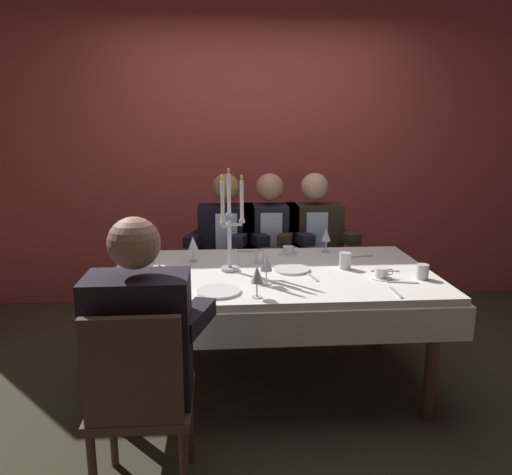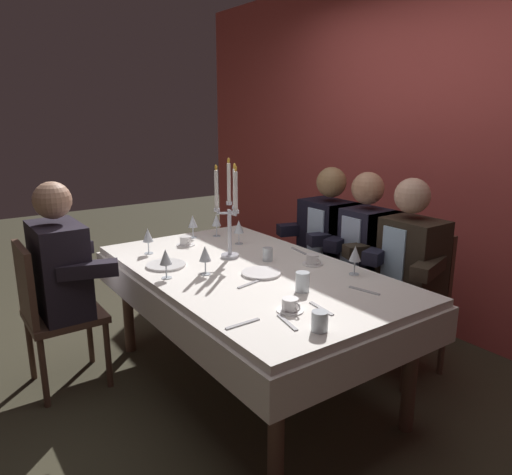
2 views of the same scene
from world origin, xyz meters
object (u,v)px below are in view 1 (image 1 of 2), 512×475
at_px(wine_glass_1, 136,252).
at_px(seated_diner_2, 269,238).
at_px(wine_glass_0, 326,236).
at_px(seated_diner_1, 226,239).
at_px(water_tumbler_0, 260,257).
at_px(wine_glass_2, 266,264).
at_px(coffee_cup_2, 289,251).
at_px(wine_glass_5, 193,244).
at_px(coffee_cup_0, 382,274).
at_px(dinner_plate_0, 219,291).
at_px(wine_glass_4, 150,245).
at_px(seated_diner_0, 139,338).
at_px(wine_glass_6, 257,276).
at_px(water_tumbler_2, 422,272).
at_px(wine_glass_3, 160,272).
at_px(water_tumbler_1, 345,261).
at_px(dinner_plate_1, 291,269).
at_px(seated_diner_3, 313,238).
at_px(dining_table, 272,290).
at_px(candelabra, 229,225).
at_px(coffee_cup_1, 159,272).

distance_m(wine_glass_1, seated_diner_2, 1.20).
distance_m(wine_glass_0, seated_diner_1, 0.83).
relative_size(water_tumbler_0, seated_diner_1, 0.07).
xyz_separation_m(wine_glass_2, coffee_cup_2, (0.21, 0.61, -0.09)).
distance_m(coffee_cup_2, seated_diner_2, 0.54).
bearing_deg(wine_glass_5, coffee_cup_0, -21.74).
height_order(dinner_plate_0, wine_glass_4, wine_glass_4).
height_order(wine_glass_1, wine_glass_4, same).
bearing_deg(wine_glass_4, coffee_cup_0, -17.10).
bearing_deg(seated_diner_0, wine_glass_6, 39.98).
height_order(wine_glass_1, water_tumbler_2, wine_glass_1).
bearing_deg(wine_glass_3, water_tumbler_1, 18.96).
bearing_deg(coffee_cup_0, wine_glass_0, 107.40).
height_order(dinner_plate_1, wine_glass_1, wine_glass_1).
height_order(dinner_plate_1, seated_diner_3, seated_diner_3).
relative_size(wine_glass_0, seated_diner_2, 0.13).
distance_m(wine_glass_4, water_tumbler_1, 1.21).
height_order(water_tumbler_1, seated_diner_2, seated_diner_2).
height_order(dining_table, wine_glass_4, wine_glass_4).
bearing_deg(water_tumbler_1, seated_diner_0, -140.23).
distance_m(wine_glass_6, seated_diner_0, 0.69).
bearing_deg(seated_diner_1, wine_glass_1, -123.82).
height_order(water_tumbler_0, seated_diner_0, seated_diner_0).
xyz_separation_m(candelabra, seated_diner_1, (-0.01, 0.85, -0.28)).
xyz_separation_m(dinner_plate_0, wine_glass_6, (0.19, -0.09, 0.11)).
height_order(water_tumbler_0, water_tumbler_2, water_tumbler_2).
bearing_deg(coffee_cup_2, dining_table, -112.87).
xyz_separation_m(wine_glass_3, wine_glass_6, (0.49, -0.11, 0.00)).
relative_size(water_tumbler_1, seated_diner_3, 0.08).
relative_size(candelabra, seated_diner_3, 0.49).
distance_m(wine_glass_2, seated_diner_2, 1.15).
relative_size(dinner_plate_0, seated_diner_0, 0.19).
relative_size(wine_glass_2, coffee_cup_1, 1.24).
height_order(water_tumbler_0, coffee_cup_2, water_tumbler_0).
bearing_deg(wine_glass_0, dining_table, -134.47).
relative_size(dinner_plate_0, water_tumbler_0, 2.83).
xyz_separation_m(wine_glass_3, wine_glass_5, (0.14, 0.59, 0.00)).
distance_m(dining_table, dinner_plate_0, 0.50).
relative_size(seated_diner_0, seated_diner_3, 1.00).
bearing_deg(dinner_plate_0, seated_diner_1, 87.39).
relative_size(dining_table, wine_glass_0, 11.83).
height_order(wine_glass_6, coffee_cup_2, wine_glass_6).
height_order(candelabra, wine_glass_1, candelabra).
height_order(candelabra, wine_glass_6, candelabra).
relative_size(wine_glass_4, water_tumbler_0, 2.02).
distance_m(water_tumbler_1, coffee_cup_0, 0.26).
relative_size(wine_glass_0, coffee_cup_2, 1.24).
bearing_deg(seated_diner_2, wine_glass_4, -141.44).
bearing_deg(water_tumbler_2, dining_table, 165.66).
xyz_separation_m(wine_glass_0, seated_diner_1, (-0.68, 0.46, -0.12)).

